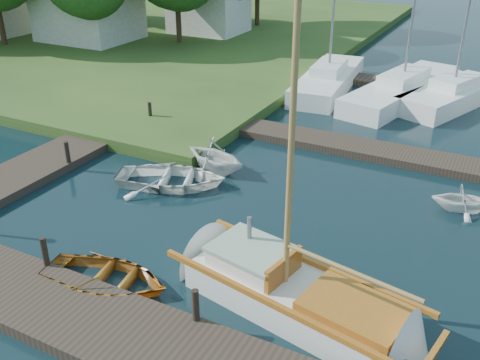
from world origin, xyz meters
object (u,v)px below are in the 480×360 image
at_px(tender_d, 464,196).
at_px(house_c, 208,2).
at_px(dinghy, 105,275).
at_px(marina_boat_0, 328,78).
at_px(mooring_post_1, 45,251).
at_px(marina_boat_1, 402,88).
at_px(mooring_post_4, 67,152).
at_px(sailboat, 297,298).
at_px(marina_boat_2, 453,93).
at_px(mooring_post_5, 150,111).
at_px(tender_a, 171,175).
at_px(tender_b, 215,153).
at_px(house_a, 87,2).
at_px(mooring_post_2, 196,305).

relative_size(tender_d, house_c, 0.35).
xyz_separation_m(dinghy, marina_boat_0, (-0.61, 18.61, 0.22)).
relative_size(mooring_post_1, marina_boat_1, 0.07).
height_order(mooring_post_4, house_c, house_c).
xyz_separation_m(sailboat, dinghy, (-4.59, -1.37, -0.00)).
bearing_deg(marina_boat_2, marina_boat_0, 113.02).
xyz_separation_m(mooring_post_5, tender_d, (13.06, -1.54, -0.21)).
bearing_deg(marina_boat_1, tender_a, 172.58).
xyz_separation_m(dinghy, house_c, (-12.65, 26.70, 2.24)).
bearing_deg(marina_boat_2, tender_a, 172.40).
height_order(marina_boat_0, marina_boat_2, marina_boat_2).
height_order(tender_a, marina_boat_1, marina_boat_1).
bearing_deg(tender_b, tender_d, -69.80).
relative_size(mooring_post_5, marina_boat_1, 0.07).
relative_size(mooring_post_1, sailboat, 0.08).
bearing_deg(mooring_post_5, house_a, 139.76).
distance_m(tender_a, tender_b, 1.89).
bearing_deg(house_a, mooring_post_5, -40.24).
height_order(mooring_post_4, mooring_post_5, same).
xyz_separation_m(mooring_post_5, tender_a, (3.99, -4.32, -0.31)).
distance_m(mooring_post_1, sailboat, 6.47).
bearing_deg(marina_boat_1, sailboat, -162.79).
relative_size(mooring_post_4, marina_boat_2, 0.07).
bearing_deg(mooring_post_5, tender_d, -6.73).
bearing_deg(dinghy, tender_b, -2.10).
distance_m(dinghy, tender_d, 11.02).
bearing_deg(house_c, house_a, -135.00).
height_order(tender_d, house_c, house_c).
distance_m(mooring_post_5, tender_d, 13.15).
relative_size(dinghy, house_c, 0.63).
bearing_deg(tender_d, mooring_post_4, 89.74).
distance_m(tender_a, house_c, 24.08).
height_order(tender_a, marina_boat_2, marina_boat_2).
relative_size(mooring_post_1, mooring_post_4, 1.00).
relative_size(mooring_post_2, tender_b, 0.31).
distance_m(tender_d, house_c, 27.40).
relative_size(dinghy, tender_d, 1.78).
height_order(mooring_post_2, tender_b, tender_b).
relative_size(tender_b, marina_boat_1, 0.24).
distance_m(mooring_post_5, marina_boat_2, 14.51).
bearing_deg(dinghy, house_a, 32.65).
height_order(tender_d, marina_boat_1, marina_boat_1).
bearing_deg(mooring_post_4, house_a, 129.09).
bearing_deg(house_c, marina_boat_2, -23.25).
relative_size(mooring_post_4, marina_boat_0, 0.08).
xyz_separation_m(tender_b, marina_boat_2, (6.51, 11.76, -0.10)).
xyz_separation_m(dinghy, tender_a, (-1.66, 5.38, 0.04)).
xyz_separation_m(tender_a, tender_d, (9.07, 2.78, 0.10)).
xyz_separation_m(mooring_post_2, house_a, (-21.50, 21.00, 2.26)).
distance_m(marina_boat_0, house_a, 18.32).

